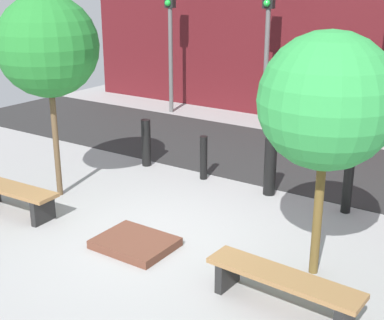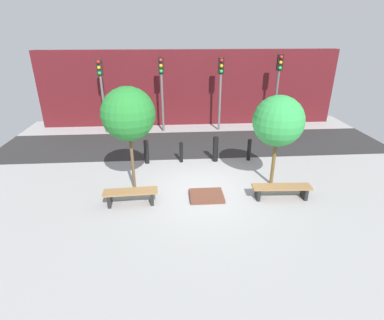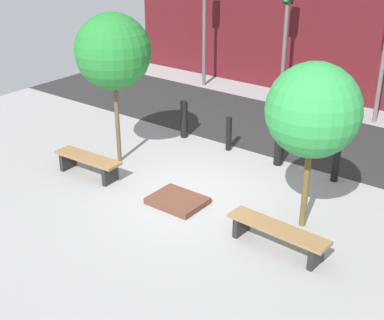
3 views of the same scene
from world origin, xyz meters
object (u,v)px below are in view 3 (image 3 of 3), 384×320
bollard_center (279,144)px  bench_right (278,233)px  tree_behind_left_bench (113,52)px  bollard_far_left (184,119)px  traffic_light_west (204,9)px  traffic_light_mid_west (286,17)px  bollard_left (229,134)px  bollard_right (336,162)px  planter_bed (177,201)px  tree_behind_right_bench (313,111)px  bench_left (88,162)px

bollard_center → bench_right: bearing=-61.4°
tree_behind_left_bench → bollard_far_left: 3.02m
traffic_light_west → traffic_light_mid_west: bearing=0.0°
tree_behind_left_bench → traffic_light_west: size_ratio=0.94×
bollard_left → bollard_center: (1.40, 0.00, 0.10)m
tree_behind_left_bench → traffic_light_west: traffic_light_west is taller
bench_right → bollard_right: bearing=98.2°
bollard_far_left → bollard_left: size_ratio=1.14×
planter_bed → tree_behind_right_bench: size_ratio=0.35×
planter_bed → bollard_left: size_ratio=1.27×
bollard_left → traffic_light_west: 5.98m
tree_behind_left_bench → bench_right: bearing=-11.6°
bollard_center → bollard_far_left: bearing=180.0°
bollard_left → bollard_center: size_ratio=0.82×
bollard_far_left → traffic_light_west: (-2.38, 4.11, 2.07)m
bench_left → bollard_center: 4.39m
bench_left → tree_behind_right_bench: (4.79, 0.98, 1.96)m
tree_behind_right_bench → bollard_left: 4.19m
tree_behind_left_bench → traffic_light_west: bearing=108.5°
bench_right → traffic_light_west: (-6.88, 7.21, 2.24)m
bench_right → traffic_light_mid_west: size_ratio=0.50×
bench_left → tree_behind_left_bench: 2.49m
bench_right → bollard_left: (-3.10, 3.10, 0.11)m
bollard_far_left → traffic_light_mid_west: (0.61, 4.11, 2.11)m
bench_right → bollard_center: bollard_center is taller
tree_behind_left_bench → tree_behind_right_bench: (4.79, 0.00, -0.33)m
traffic_light_west → tree_behind_right_bench: bearing=-42.2°
traffic_light_west → bollard_right: bearing=-32.0°
planter_bed → bollard_far_left: (-2.10, 2.90, 0.43)m
bollard_center → bench_left: bearing=-135.0°
bollard_center → bollard_right: (1.40, 0.00, -0.07)m
bench_left → traffic_light_west: traffic_light_west is taller
tree_behind_right_bench → bollard_left: size_ratio=3.67×
bollard_center → traffic_light_mid_west: (-2.20, 4.11, 2.08)m
planter_bed → traffic_light_mid_west: 7.60m
tree_behind_left_bench → traffic_light_mid_west: bearing=81.8°
tree_behind_left_bench → planter_bed: bearing=-18.0°
planter_bed → tree_behind_left_bench: size_ratio=0.31×
tree_behind_right_bench → traffic_light_mid_west: (-3.89, 6.23, 0.31)m
bench_right → bollard_left: size_ratio=2.22×
bollard_left → bollard_right: bearing=0.0°
bench_right → bollard_left: bearing=137.8°
tree_behind_left_bench → bollard_center: size_ratio=3.32×
traffic_light_mid_west → traffic_light_west: bearing=-180.0°
bench_right → tree_behind_left_bench: (-4.79, 0.98, 2.30)m
tree_behind_right_bench → bollard_far_left: tree_behind_right_bench is taller
traffic_light_west → planter_bed: bearing=-57.4°
bench_left → traffic_light_west: 7.83m
tree_behind_right_bench → traffic_light_west: traffic_light_west is taller
tree_behind_left_bench → bollard_far_left: (0.29, 2.12, -2.13)m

